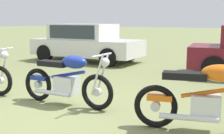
# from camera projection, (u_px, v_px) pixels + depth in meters

# --- Properties ---
(ground_plane) EXTENTS (120.00, 120.00, 0.00)m
(ground_plane) POSITION_uv_depth(u_px,v_px,m) (59.00, 108.00, 5.44)
(ground_plane) COLOR olive
(motorcycle_blue) EXTENTS (2.00, 0.64, 1.02)m
(motorcycle_blue) POSITION_uv_depth(u_px,v_px,m) (67.00, 80.00, 5.54)
(motorcycle_blue) COLOR black
(motorcycle_blue) RESTS_ON ground
(motorcycle_orange) EXTENTS (1.95, 0.85, 1.02)m
(motorcycle_orange) POSITION_uv_depth(u_px,v_px,m) (206.00, 99.00, 4.18)
(motorcycle_orange) COLOR black
(motorcycle_orange) RESTS_ON ground
(car_white) EXTENTS (4.25, 1.95, 1.43)m
(car_white) POSITION_uv_depth(u_px,v_px,m) (85.00, 41.00, 11.46)
(car_white) COLOR silver
(car_white) RESTS_ON ground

